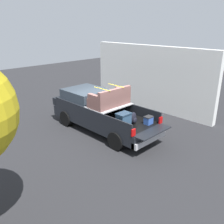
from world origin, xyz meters
The scene contains 3 objects.
ground_plane centered at (0.00, 0.00, 0.00)m, with size 40.00×40.00×0.00m, color #262628.
pickup_truck centered at (0.35, 0.00, 0.94)m, with size 6.05×2.06×2.23m.
building_facade centered at (0.59, -4.31, 1.85)m, with size 8.22×0.36×3.71m, color white.
Camera 1 is at (-7.91, 7.24, 4.85)m, focal length 38.96 mm.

